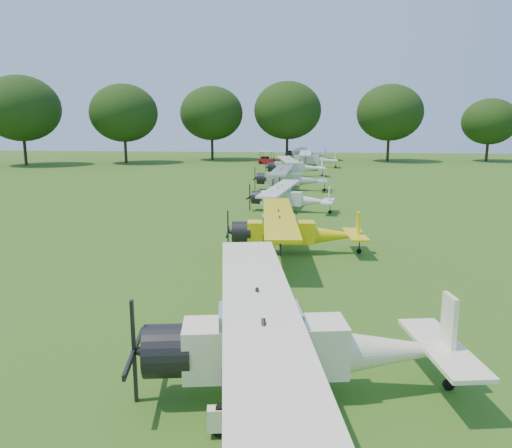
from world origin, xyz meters
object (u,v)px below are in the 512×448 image
at_px(aircraft_3, 288,196).
at_px(aircraft_5, 293,165).
at_px(aircraft_1, 290,339).
at_px(aircraft_6, 310,158).
at_px(aircraft_7, 305,153).
at_px(aircraft_4, 288,177).
at_px(aircraft_2, 291,229).
at_px(golf_cart, 267,160).

bearing_deg(aircraft_3, aircraft_5, 98.36).
relative_size(aircraft_1, aircraft_6, 1.07).
distance_m(aircraft_5, aircraft_6, 12.27).
xyz_separation_m(aircraft_1, aircraft_6, (0.39, 60.25, -0.08)).
bearing_deg(aircraft_1, aircraft_3, 82.84).
xyz_separation_m(aircraft_3, aircraft_7, (0.66, 48.83, 0.17)).
relative_size(aircraft_5, aircraft_7, 1.01).
bearing_deg(aircraft_4, aircraft_6, 86.94).
distance_m(aircraft_2, aircraft_7, 60.30).
xyz_separation_m(aircraft_5, aircraft_7, (1.07, 25.01, -0.01)).
bearing_deg(aircraft_5, aircraft_1, -97.46).
relative_size(aircraft_2, aircraft_7, 0.95).
bearing_deg(aircraft_3, aircraft_7, 96.59).
height_order(aircraft_1, aircraft_4, aircraft_1).
bearing_deg(aircraft_2, aircraft_1, -93.36).
xyz_separation_m(aircraft_1, aircraft_2, (-0.46, 12.84, -0.19)).
bearing_deg(aircraft_7, aircraft_4, -87.86).
relative_size(aircraft_2, aircraft_6, 0.93).
relative_size(aircraft_3, aircraft_6, 0.84).
distance_m(aircraft_6, golf_cart, 8.52).
height_order(aircraft_3, aircraft_7, aircraft_7).
height_order(aircraft_2, aircraft_4, aircraft_4).
bearing_deg(golf_cart, aircraft_7, 69.45).
bearing_deg(aircraft_7, aircraft_2, -86.10).
height_order(aircraft_4, aircraft_6, aircraft_6).
bearing_deg(aircraft_6, aircraft_7, 93.98).
bearing_deg(aircraft_2, aircraft_5, 86.36).
bearing_deg(aircraft_3, aircraft_2, -79.25).
height_order(aircraft_5, golf_cart, aircraft_5).
height_order(aircraft_1, aircraft_5, aircraft_1).
xyz_separation_m(aircraft_4, aircraft_7, (1.14, 37.42, 0.03)).
bearing_deg(aircraft_4, aircraft_3, -85.97).
xyz_separation_m(aircraft_3, aircraft_5, (-0.41, 23.83, 0.19)).
distance_m(aircraft_1, aircraft_2, 12.85).
distance_m(aircraft_2, aircraft_4, 22.91).
bearing_deg(aircraft_5, golf_cart, 95.68).
height_order(aircraft_2, aircraft_5, aircraft_5).
relative_size(aircraft_3, aircraft_4, 0.89).
bearing_deg(aircraft_4, aircraft_7, 89.88).
xyz_separation_m(aircraft_4, golf_cart, (-4.60, 29.85, -0.59)).
bearing_deg(aircraft_5, aircraft_6, 71.57).
distance_m(aircraft_4, golf_cart, 30.21).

